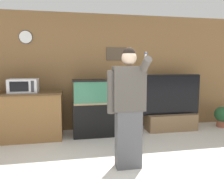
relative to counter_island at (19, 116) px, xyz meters
The scene contains 7 objects.
wall_back_paneled 1.84m from the counter_island, 18.05° to the left, with size 10.00×0.08×2.60m.
counter_island is the anchor object (origin of this frame).
microwave 0.61m from the counter_island, 16.96° to the right, with size 0.53×0.37×0.26m.
aquarium_on_stand 1.59m from the counter_island, ahead, with size 1.09×0.47×1.17m.
tv_on_stand 3.23m from the counter_island, ahead, with size 1.36×0.40×1.26m.
person_standing 2.38m from the counter_island, 40.22° to the right, with size 0.54×0.41×1.72m.
potted_plant 4.54m from the counter_island, ahead, with size 0.36×0.36×0.48m.
Camera 1 is at (-0.57, -2.11, 1.48)m, focal length 35.00 mm.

